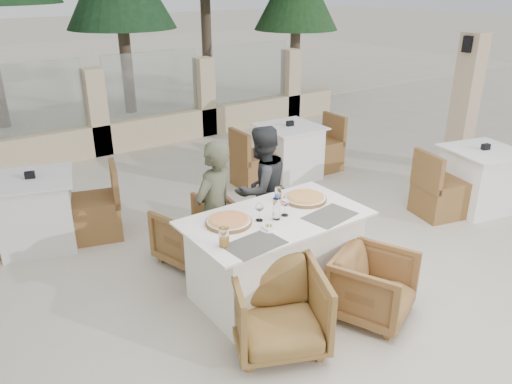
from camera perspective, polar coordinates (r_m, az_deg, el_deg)
ground at (r=4.78m, az=2.44°, el=-10.82°), size 80.00×80.00×0.00m
perimeter_wall_far at (r=8.50m, az=-17.84°, el=9.32°), size 10.00×0.34×1.60m
lantern_pillar at (r=8.00m, az=22.77°, el=9.31°), size 0.34×0.34×2.00m
dining_table at (r=4.51m, az=2.22°, el=-7.26°), size 1.60×0.90×0.77m
placemat_near_left at (r=3.89m, az=-0.14°, el=-5.99°), size 0.47×0.34×0.00m
placemat_near_right at (r=4.39m, az=8.46°, el=-2.70°), size 0.49×0.37×0.00m
pizza_left at (r=4.20m, az=-3.14°, el=-3.34°), size 0.45×0.45×0.05m
pizza_right at (r=4.66m, az=5.65°, el=-0.67°), size 0.52×0.52×0.05m
water_bottle at (r=4.24m, az=2.36°, el=-1.71°), size 0.09×0.09×0.23m
wine_glass_centre at (r=4.22m, az=0.39°, el=-2.16°), size 0.10×0.10×0.18m
wine_glass_near at (r=4.32m, az=3.32°, el=-1.59°), size 0.10×0.10×0.18m
beer_glass_left at (r=3.84m, az=-3.67°, el=-5.18°), size 0.10×0.10×0.16m
beer_glass_right at (r=4.63m, az=2.54°, el=-0.21°), size 0.07×0.07×0.13m
olive_dish at (r=4.10m, az=1.49°, el=-4.04°), size 0.12×0.12×0.04m
armchair_far_left at (r=5.10m, az=-7.13°, el=-4.75°), size 0.80×0.81×0.60m
armchair_far_right at (r=5.37m, az=0.09°, el=-3.07°), size 0.71×0.72×0.59m
armchair_near_left at (r=3.95m, az=2.53°, el=-13.22°), size 0.93×0.94×0.65m
armchair_near_right at (r=4.38m, az=13.25°, el=-10.42°), size 0.82×0.83×0.58m
diner_left at (r=4.66m, az=-4.75°, el=-2.20°), size 0.58×0.49×1.36m
diner_right at (r=5.16m, az=0.62°, el=0.34°), size 0.70×0.58×1.34m
bg_table_a at (r=5.81m, az=-23.77°, el=-2.08°), size 1.80×1.24×0.77m
bg_table_b at (r=7.21m, az=3.82°, el=4.60°), size 1.68×0.89×0.77m
bg_table_c at (r=6.78m, az=24.19°, el=1.36°), size 1.79×1.19×0.77m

